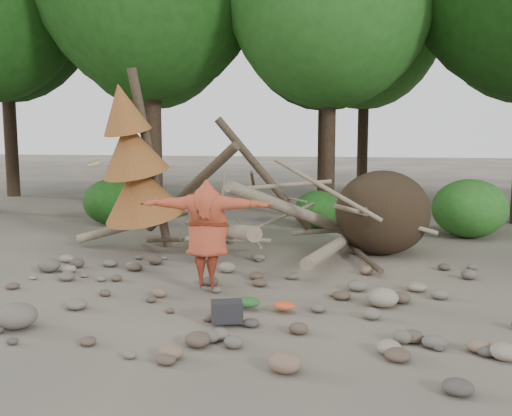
# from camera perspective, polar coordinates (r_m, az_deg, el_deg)

# --- Properties ---
(ground) EXTENTS (120.00, 120.00, 0.00)m
(ground) POSITION_cam_1_polar(r_m,az_deg,el_deg) (9.87, -2.42, -9.20)
(ground) COLOR #514C44
(ground) RESTS_ON ground
(deadfall_pile) EXTENTS (8.55, 5.24, 3.30)m
(deadfall_pile) POSITION_cam_1_polar(r_m,az_deg,el_deg) (13.56, 10.08, -0.59)
(deadfall_pile) COLOR #332619
(deadfall_pile) RESTS_ON ground
(dead_conifer) EXTENTS (2.06, 2.16, 4.35)m
(dead_conifer) POSITION_cam_1_polar(r_m,az_deg,el_deg) (13.66, -12.00, 4.31)
(dead_conifer) COLOR #4C3F30
(dead_conifer) RESTS_ON ground
(bush_left) EXTENTS (1.80, 1.80, 1.44)m
(bush_left) POSITION_cam_1_polar(r_m,az_deg,el_deg) (18.23, -14.12, 0.62)
(bush_left) COLOR #1A4B14
(bush_left) RESTS_ON ground
(bush_mid) EXTENTS (1.40, 1.40, 1.12)m
(bush_mid) POSITION_cam_1_polar(r_m,az_deg,el_deg) (17.20, 6.18, -0.14)
(bush_mid) COLOR #23601B
(bush_mid) RESTS_ON ground
(bush_right) EXTENTS (2.00, 2.00, 1.60)m
(bush_right) POSITION_cam_1_polar(r_m,az_deg,el_deg) (16.56, 20.59, -0.03)
(bush_right) COLOR #2D7123
(bush_right) RESTS_ON ground
(frisbee_thrower) EXTENTS (3.43, 0.73, 2.29)m
(frisbee_thrower) POSITION_cam_1_polar(r_m,az_deg,el_deg) (10.18, -4.90, -2.59)
(frisbee_thrower) COLOR #A94026
(frisbee_thrower) RESTS_ON ground
(backpack) EXTENTS (0.53, 0.44, 0.31)m
(backpack) POSITION_cam_1_polar(r_m,az_deg,el_deg) (8.60, -2.93, -10.66)
(backpack) COLOR black
(backpack) RESTS_ON ground
(cloth_green) EXTENTS (0.41, 0.34, 0.15)m
(cloth_green) POSITION_cam_1_polar(r_m,az_deg,el_deg) (9.33, -0.84, -9.70)
(cloth_green) COLOR #245B26
(cloth_green) RESTS_ON ground
(cloth_orange) EXTENTS (0.35, 0.29, 0.13)m
(cloth_orange) POSITION_cam_1_polar(r_m,az_deg,el_deg) (9.20, 2.85, -10.04)
(cloth_orange) COLOR #C74922
(cloth_orange) RESTS_ON ground
(boulder_front_left) EXTENTS (0.63, 0.57, 0.38)m
(boulder_front_left) POSITION_cam_1_polar(r_m,az_deg,el_deg) (9.16, -22.91, -9.89)
(boulder_front_left) COLOR #635A52
(boulder_front_left) RESTS_ON ground
(boulder_front_right) EXTENTS (0.41, 0.37, 0.25)m
(boulder_front_right) POSITION_cam_1_polar(r_m,az_deg,el_deg) (7.04, 2.93, -15.16)
(boulder_front_right) COLOR #7C5F4E
(boulder_front_right) RESTS_ON ground
(boulder_mid_right) EXTENTS (0.52, 0.47, 0.31)m
(boulder_mid_right) POSITION_cam_1_polar(r_m,az_deg,el_deg) (9.69, 12.54, -8.73)
(boulder_mid_right) COLOR gray
(boulder_mid_right) RESTS_ON ground
(boulder_mid_left) EXTENTS (0.47, 0.42, 0.28)m
(boulder_mid_left) POSITION_cam_1_polar(r_m,az_deg,el_deg) (12.50, -19.98, -5.40)
(boulder_mid_left) COLOR #5A544C
(boulder_mid_left) RESTS_ON ground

